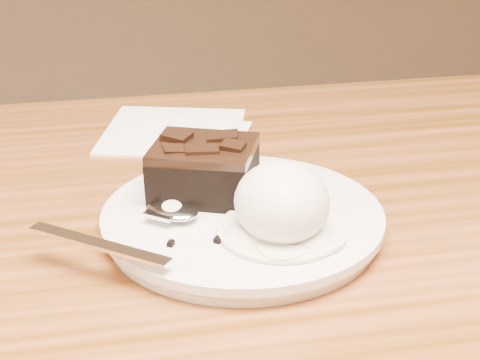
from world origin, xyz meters
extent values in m
cylinder|color=silver|center=(0.11, 0.05, 0.76)|extent=(0.22, 0.22, 0.02)
cube|color=black|center=(0.09, 0.09, 0.79)|extent=(0.10, 0.09, 0.04)
ellipsoid|color=silver|center=(0.13, 0.01, 0.79)|extent=(0.07, 0.07, 0.06)
cylinder|color=#EEEACE|center=(0.13, 0.01, 0.77)|extent=(0.09, 0.09, 0.00)
cube|color=white|center=(0.08, 0.27, 0.75)|extent=(0.17, 0.17, 0.01)
cube|color=black|center=(0.08, 0.01, 0.77)|extent=(0.01, 0.01, 0.00)
cube|color=black|center=(0.18, 0.02, 0.77)|extent=(0.01, 0.01, 0.00)
cube|color=black|center=(0.05, 0.01, 0.77)|extent=(0.01, 0.01, 0.00)
camera|label=1|loc=(0.01, -0.45, 1.03)|focal=55.45mm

